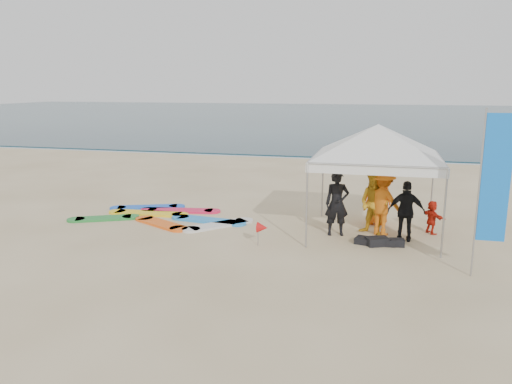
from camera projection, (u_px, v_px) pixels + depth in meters
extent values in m
plane|color=beige|center=(224.00, 264.00, 11.72)|extent=(120.00, 120.00, 0.00)
cube|color=#0C2633|center=(359.00, 116.00, 68.53)|extent=(160.00, 84.00, 0.08)
cube|color=silver|center=(321.00, 158.00, 28.96)|extent=(160.00, 1.20, 0.01)
imported|color=black|center=(337.00, 203.00, 13.83)|extent=(0.75, 0.59, 1.81)
imported|color=gold|center=(374.00, 204.00, 13.87)|extent=(1.07, 1.00, 1.77)
imported|color=orange|center=(383.00, 202.00, 13.85)|extent=(1.39, 1.17, 1.87)
imported|color=black|center=(406.00, 211.00, 13.30)|extent=(0.97, 0.43, 1.64)
imported|color=orange|center=(377.00, 197.00, 14.93)|extent=(0.84, 0.57, 1.68)
imported|color=red|center=(432.00, 217.00, 14.05)|extent=(0.72, 0.89, 0.95)
cylinder|color=#A5A5A8|center=(323.00, 182.00, 15.85)|extent=(0.05, 0.05, 2.21)
cylinder|color=#A5A5A8|center=(432.00, 187.00, 15.04)|extent=(0.05, 0.05, 2.21)
cylinder|color=#A5A5A8|center=(307.00, 206.00, 12.71)|extent=(0.05, 0.05, 2.21)
cylinder|color=#A5A5A8|center=(444.00, 214.00, 11.90)|extent=(0.05, 0.05, 2.21)
cube|color=white|center=(375.00, 171.00, 12.10)|extent=(3.41, 0.02, 0.24)
cube|color=white|center=(378.00, 153.00, 15.24)|extent=(3.41, 0.02, 0.24)
cube|color=white|center=(316.00, 159.00, 14.07)|extent=(0.02, 3.41, 0.24)
cube|color=white|center=(440.00, 163.00, 13.26)|extent=(0.02, 3.41, 0.24)
pyramid|color=white|center=(378.00, 124.00, 13.46)|extent=(4.68, 4.68, 0.88)
cylinder|color=#A5A5A8|center=(478.00, 195.00, 10.61)|extent=(0.04, 0.04, 3.67)
cube|color=blue|center=(496.00, 179.00, 10.45)|extent=(0.58, 0.03, 2.72)
cylinder|color=#A5A5A8|center=(258.00, 235.00, 13.01)|extent=(0.02, 0.02, 0.60)
cone|color=red|center=(262.00, 228.00, 12.94)|extent=(0.28, 0.28, 0.28)
cube|color=black|center=(377.00, 241.00, 13.06)|extent=(0.66, 0.56, 0.22)
cube|color=black|center=(386.00, 242.00, 13.05)|extent=(0.47, 0.31, 0.18)
cube|color=black|center=(365.00, 241.00, 13.23)|extent=(0.58, 0.51, 0.16)
cube|color=black|center=(397.00, 243.00, 13.00)|extent=(0.40, 0.31, 0.20)
cube|color=blue|center=(148.00, 207.00, 17.02)|extent=(2.04, 1.22, 0.07)
cube|color=#F95E15|center=(161.00, 224.00, 15.02)|extent=(1.74, 1.27, 0.07)
cube|color=#2989DF|center=(208.00, 220.00, 15.38)|extent=(2.01, 0.76, 0.07)
cube|color=#238332|center=(104.00, 218.00, 15.61)|extent=(1.73, 1.22, 0.07)
cube|color=silver|center=(218.00, 225.00, 14.87)|extent=(1.62, 1.70, 0.07)
cube|color=yellow|center=(148.00, 213.00, 16.23)|extent=(2.19, 0.68, 0.07)
cube|color=#EA1B4B|center=(180.00, 211.00, 16.58)|extent=(2.21, 0.89, 0.07)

